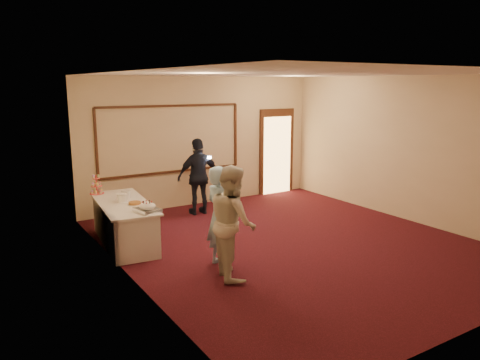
% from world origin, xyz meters
% --- Properties ---
extents(floor, '(7.00, 7.00, 0.00)m').
position_xyz_m(floor, '(0.00, 0.00, 0.00)').
color(floor, black).
rests_on(floor, ground).
extents(room_walls, '(6.04, 7.04, 3.02)m').
position_xyz_m(room_walls, '(0.00, 0.00, 2.03)').
color(room_walls, beige).
rests_on(room_walls, floor).
extents(wall_molding, '(3.45, 0.04, 1.55)m').
position_xyz_m(wall_molding, '(-0.80, 3.47, 1.60)').
color(wall_molding, '#372210').
rests_on(wall_molding, room_walls).
extents(doorway, '(1.05, 0.07, 2.20)m').
position_xyz_m(doorway, '(2.15, 3.45, 1.08)').
color(doorway, '#372210').
rests_on(doorway, floor).
extents(buffet_table, '(1.06, 2.24, 0.77)m').
position_xyz_m(buffet_table, '(-2.58, 1.60, 0.39)').
color(buffet_table, silver).
rests_on(buffet_table, floor).
extents(pavlova_tray, '(0.39, 0.48, 0.17)m').
position_xyz_m(pavlova_tray, '(-2.44, 0.77, 0.84)').
color(pavlova_tray, silver).
rests_on(pavlova_tray, buffet_table).
extents(cupcake_stand, '(0.27, 0.27, 0.40)m').
position_xyz_m(cupcake_stand, '(-2.79, 2.52, 0.91)').
color(cupcake_stand, '#ED4646').
rests_on(cupcake_stand, buffet_table).
extents(plate_stack_a, '(0.18, 0.18, 0.15)m').
position_xyz_m(plate_stack_a, '(-2.59, 1.63, 0.85)').
color(plate_stack_a, white).
rests_on(plate_stack_a, buffet_table).
extents(plate_stack_b, '(0.17, 0.17, 0.14)m').
position_xyz_m(plate_stack_b, '(-2.43, 1.88, 0.84)').
color(plate_stack_b, white).
rests_on(plate_stack_b, buffet_table).
extents(tart, '(0.25, 0.25, 0.05)m').
position_xyz_m(tart, '(-2.46, 1.33, 0.79)').
color(tart, white).
rests_on(tart, buffet_table).
extents(man, '(0.40, 0.59, 1.61)m').
position_xyz_m(man, '(-1.64, -0.20, 0.80)').
color(man, '#9FCFF1').
rests_on(man, floor).
extents(woman, '(0.83, 0.96, 1.68)m').
position_xyz_m(woman, '(-1.67, -0.66, 0.84)').
color(woman, silver).
rests_on(woman, floor).
extents(guest, '(1.01, 0.49, 1.68)m').
position_xyz_m(guest, '(-0.52, 2.68, 0.84)').
color(guest, black).
rests_on(guest, floor).
extents(camera_flash, '(0.08, 0.06, 0.05)m').
position_xyz_m(camera_flash, '(-0.36, 2.48, 1.27)').
color(camera_flash, white).
rests_on(camera_flash, guest).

